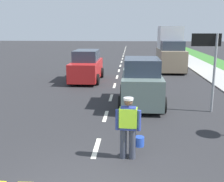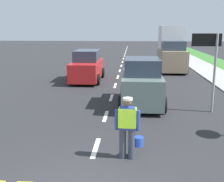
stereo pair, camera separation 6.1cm
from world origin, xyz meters
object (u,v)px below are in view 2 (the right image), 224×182
Objects in this scene: car_outgoing_ahead at (142,84)px; car_oncoming_lead at (87,67)px; road_worker at (128,125)px; delivery_truck at (171,51)px; lane_direction_sign at (210,54)px.

car_oncoming_lead is at bearing 120.67° from car_outgoing_ahead.
car_outgoing_ahead is (0.51, 5.35, 0.05)m from road_worker.
car_outgoing_ahead is at bearing -104.20° from delivery_truck.
car_oncoming_lead is (-6.04, -4.83, -0.68)m from delivery_truck.
delivery_truck is at bearing 89.91° from lane_direction_sign.
delivery_truck is 1.21× the size of car_outgoing_ahead.
car_outgoing_ahead is 6.62m from car_oncoming_lead.
delivery_truck is at bearing 75.80° from car_outgoing_ahead.
car_oncoming_lead is (-3.38, 5.70, -0.05)m from car_outgoing_ahead.
car_oncoming_lead is at bearing 104.57° from road_worker.
road_worker is 5.68m from lane_direction_sign.
car_outgoing_ahead reaches higher than car_oncoming_lead.
car_outgoing_ahead is at bearing -59.33° from car_oncoming_lead.
delivery_truck reaches higher than car_oncoming_lead.
delivery_truck is 10.87m from car_outgoing_ahead.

